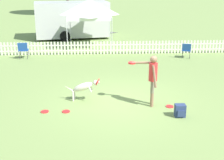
{
  "coord_description": "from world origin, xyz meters",
  "views": [
    {
      "loc": [
        -0.91,
        -10.01,
        4.16
      ],
      "look_at": [
        -0.39,
        -0.12,
        0.82
      ],
      "focal_mm": 50.0,
      "sensor_mm": 36.0,
      "label": 1
    }
  ],
  "objects_px": {
    "handler_person": "(152,75)",
    "folding_chair_center": "(186,49)",
    "frisbee_near_handler": "(45,112)",
    "folding_chair_blue_left": "(23,49)",
    "backpack_on_grass": "(180,111)",
    "equipment_trailer": "(72,19)",
    "canopy_tent_main": "(89,9)",
    "frisbee_midfield": "(170,106)",
    "frisbee_near_dog": "(66,111)",
    "leaping_dog": "(84,87)"
  },
  "relations": [
    {
      "from": "handler_person",
      "to": "folding_chair_center",
      "type": "relative_size",
      "value": 2.16
    },
    {
      "from": "frisbee_near_handler",
      "to": "folding_chair_blue_left",
      "type": "distance_m",
      "value": 7.13
    },
    {
      "from": "backpack_on_grass",
      "to": "folding_chair_center",
      "type": "xyz_separation_m",
      "value": [
        2.18,
        7.07,
        0.28
      ]
    },
    {
      "from": "backpack_on_grass",
      "to": "equipment_trailer",
      "type": "relative_size",
      "value": 0.07
    },
    {
      "from": "canopy_tent_main",
      "to": "equipment_trailer",
      "type": "xyz_separation_m",
      "value": [
        -1.26,
        2.96,
        -0.99
      ]
    },
    {
      "from": "frisbee_midfield",
      "to": "folding_chair_center",
      "type": "bearing_deg",
      "value": 69.85
    },
    {
      "from": "frisbee_near_handler",
      "to": "backpack_on_grass",
      "type": "xyz_separation_m",
      "value": [
        4.23,
        -0.57,
        0.18
      ]
    },
    {
      "from": "folding_chair_blue_left",
      "to": "equipment_trailer",
      "type": "relative_size",
      "value": 0.15
    },
    {
      "from": "frisbee_near_dog",
      "to": "canopy_tent_main",
      "type": "height_order",
      "value": "canopy_tent_main"
    },
    {
      "from": "backpack_on_grass",
      "to": "canopy_tent_main",
      "type": "distance_m",
      "value": 10.64
    },
    {
      "from": "backpack_on_grass",
      "to": "folding_chair_blue_left",
      "type": "relative_size",
      "value": 0.45
    },
    {
      "from": "folding_chair_blue_left",
      "to": "canopy_tent_main",
      "type": "height_order",
      "value": "canopy_tent_main"
    },
    {
      "from": "frisbee_near_dog",
      "to": "folding_chair_blue_left",
      "type": "bearing_deg",
      "value": 112.12
    },
    {
      "from": "frisbee_near_dog",
      "to": "equipment_trailer",
      "type": "height_order",
      "value": "equipment_trailer"
    },
    {
      "from": "leaping_dog",
      "to": "folding_chair_center",
      "type": "bearing_deg",
      "value": 150.14
    },
    {
      "from": "leaping_dog",
      "to": "folding_chair_blue_left",
      "type": "bearing_deg",
      "value": -137.94
    },
    {
      "from": "folding_chair_blue_left",
      "to": "handler_person",
      "type": "bearing_deg",
      "value": 128.63
    },
    {
      "from": "frisbee_midfield",
      "to": "equipment_trailer",
      "type": "height_order",
      "value": "equipment_trailer"
    },
    {
      "from": "frisbee_midfield",
      "to": "equipment_trailer",
      "type": "xyz_separation_m",
      "value": [
        -4.02,
        12.22,
        1.28
      ]
    },
    {
      "from": "frisbee_near_dog",
      "to": "folding_chair_center",
      "type": "relative_size",
      "value": 0.32
    },
    {
      "from": "folding_chair_blue_left",
      "to": "equipment_trailer",
      "type": "xyz_separation_m",
      "value": [
        2.16,
        5.62,
        0.77
      ]
    },
    {
      "from": "folding_chair_blue_left",
      "to": "leaping_dog",
      "type": "bearing_deg",
      "value": 117.05
    },
    {
      "from": "frisbee_near_handler",
      "to": "backpack_on_grass",
      "type": "height_order",
      "value": "backpack_on_grass"
    },
    {
      "from": "leaping_dog",
      "to": "frisbee_near_dog",
      "type": "relative_size",
      "value": 4.94
    },
    {
      "from": "equipment_trailer",
      "to": "frisbee_midfield",
      "type": "bearing_deg",
      "value": -81.67
    },
    {
      "from": "frisbee_midfield",
      "to": "folding_chair_blue_left",
      "type": "xyz_separation_m",
      "value": [
        -6.19,
        6.6,
        0.51
      ]
    },
    {
      "from": "frisbee_near_handler",
      "to": "equipment_trailer",
      "type": "height_order",
      "value": "equipment_trailer"
    },
    {
      "from": "folding_chair_center",
      "to": "frisbee_near_dog",
      "type": "bearing_deg",
      "value": 66.16
    },
    {
      "from": "frisbee_midfield",
      "to": "frisbee_near_dog",
      "type": "bearing_deg",
      "value": -176.23
    },
    {
      "from": "folding_chair_center",
      "to": "handler_person",
      "type": "bearing_deg",
      "value": 81.89
    },
    {
      "from": "frisbee_midfield",
      "to": "folding_chair_blue_left",
      "type": "bearing_deg",
      "value": 133.15
    },
    {
      "from": "handler_person",
      "to": "frisbee_near_handler",
      "type": "height_order",
      "value": "handler_person"
    },
    {
      "from": "leaping_dog",
      "to": "folding_chair_blue_left",
      "type": "xyz_separation_m",
      "value": [
        -3.34,
        5.93,
        0.01
      ]
    },
    {
      "from": "frisbee_near_handler",
      "to": "equipment_trailer",
      "type": "relative_size",
      "value": 0.04
    },
    {
      "from": "handler_person",
      "to": "leaping_dog",
      "type": "bearing_deg",
      "value": 90.2
    },
    {
      "from": "handler_person",
      "to": "folding_chair_center",
      "type": "distance_m",
      "value": 6.81
    },
    {
      "from": "canopy_tent_main",
      "to": "leaping_dog",
      "type": "bearing_deg",
      "value": -90.56
    },
    {
      "from": "folding_chair_center",
      "to": "canopy_tent_main",
      "type": "xyz_separation_m",
      "value": [
        -5.08,
        2.95,
        1.81
      ]
    },
    {
      "from": "frisbee_midfield",
      "to": "backpack_on_grass",
      "type": "relative_size",
      "value": 0.64
    },
    {
      "from": "handler_person",
      "to": "leaping_dog",
      "type": "distance_m",
      "value": 2.36
    },
    {
      "from": "handler_person",
      "to": "backpack_on_grass",
      "type": "xyz_separation_m",
      "value": [
        0.75,
        -0.95,
        -0.88
      ]
    },
    {
      "from": "backpack_on_grass",
      "to": "equipment_trailer",
      "type": "distance_m",
      "value": 13.68
    },
    {
      "from": "frisbee_midfield",
      "to": "canopy_tent_main",
      "type": "relative_size",
      "value": 0.09
    },
    {
      "from": "handler_person",
      "to": "leaping_dog",
      "type": "relative_size",
      "value": 1.36
    },
    {
      "from": "backpack_on_grass",
      "to": "folding_chair_blue_left",
      "type": "distance_m",
      "value": 9.72
    },
    {
      "from": "frisbee_near_dog",
      "to": "leaping_dog",
      "type": "bearing_deg",
      "value": 57.97
    },
    {
      "from": "frisbee_near_handler",
      "to": "frisbee_midfield",
      "type": "xyz_separation_m",
      "value": [
        4.09,
        0.2,
        0.0
      ]
    },
    {
      "from": "leaping_dog",
      "to": "frisbee_midfield",
      "type": "height_order",
      "value": "leaping_dog"
    },
    {
      "from": "handler_person",
      "to": "leaping_dog",
      "type": "xyz_separation_m",
      "value": [
        -2.24,
        0.5,
        -0.57
      ]
    },
    {
      "from": "leaping_dog",
      "to": "backpack_on_grass",
      "type": "height_order",
      "value": "leaping_dog"
    }
  ]
}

